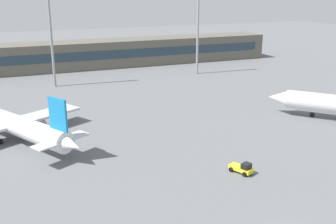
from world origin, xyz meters
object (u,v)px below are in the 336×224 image
object	(u,v)px
baggage_tug_yellow	(242,168)
floodlight_tower_west	(198,23)
floodlight_tower_east	(50,24)
airplane_mid	(6,121)

from	to	relation	value
baggage_tug_yellow	floodlight_tower_west	size ratio (longest dim) A/B	0.14
floodlight_tower_east	floodlight_tower_west	bearing A→B (deg)	0.90
airplane_mid	floodlight_tower_east	size ratio (longest dim) A/B	1.25
airplane_mid	baggage_tug_yellow	xyz separation A→B (m)	(31.75, -29.38, -2.31)
baggage_tug_yellow	floodlight_tower_east	size ratio (longest dim) A/B	0.13
floodlight_tower_west	airplane_mid	bearing A→B (deg)	-146.25
baggage_tug_yellow	airplane_mid	bearing A→B (deg)	137.22
airplane_mid	floodlight_tower_west	distance (m)	70.58
baggage_tug_yellow	floodlight_tower_east	bearing A→B (deg)	105.07
baggage_tug_yellow	floodlight_tower_east	world-z (taller)	floodlight_tower_east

